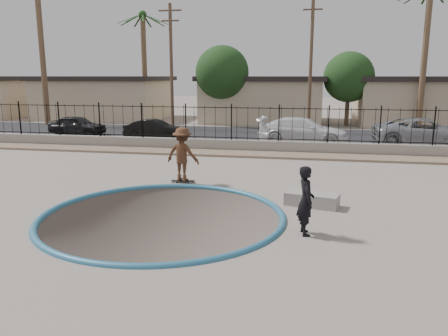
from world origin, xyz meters
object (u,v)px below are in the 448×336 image
car_b (155,130)px  car_c (303,131)px  videographer (306,201)px  car_d (425,132)px  skateboard (183,181)px  concrete_ledge (312,199)px  car_a (77,125)px  skater (183,157)px

car_b → car_c: car_c is taller
videographer → car_d: size_ratio=0.31×
videographer → car_b: videographer is taller
car_c → skateboard: bearing=162.5°
concrete_ledge → car_b: 15.78m
concrete_ledge → car_b: (-9.59, 12.53, 0.46)m
concrete_ledge → car_d: (6.31, 13.11, 0.62)m
car_b → skateboard: bearing=-153.6°
skateboard → concrete_ledge: (4.75, -2.13, 0.14)m
videographer → car_a: videographer is taller
car_b → car_c: 9.10m
concrete_ledge → car_b: size_ratio=0.43×
car_a → car_b: bearing=-97.7°
car_a → car_d: 21.78m
car_c → car_b: bearing=94.8°
car_a → car_c: car_c is taller
car_b → car_c: (9.10, 0.00, 0.14)m
car_d → car_c: bearing=93.0°
videographer → car_d: 16.96m
car_a → car_c: (14.97, -1.12, 0.11)m
skater → concrete_ledge: bearing=167.2°
skateboard → car_b: bearing=108.3°
skater → concrete_ledge: skater is taller
concrete_ledge → car_d: 14.56m
car_c → videographer: bearing=-174.1°
car_a → concrete_ledge: bearing=-128.4°
car_a → car_c: size_ratio=0.73×
concrete_ledge → car_b: bearing=127.4°
concrete_ledge → car_a: bearing=138.6°
car_b → car_a: bearing=80.6°
skater → skateboard: 0.93m
skater → car_b: skater is taller
concrete_ledge → car_a: car_a is taller
car_a → car_d: size_ratio=0.68×
car_c → car_d: bearing=-80.3°
skateboard → car_a: size_ratio=0.23×
skateboard → car_b: size_ratio=0.24×
skater → concrete_ledge: (4.75, -2.13, -0.80)m
skater → skateboard: (-0.00, 0.00, -0.93)m
car_a → car_c: bearing=-91.2°
videographer → car_b: bearing=18.0°
concrete_ledge → skater: bearing=155.9°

